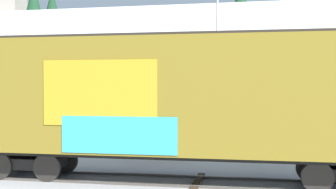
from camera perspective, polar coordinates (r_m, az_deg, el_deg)
The scene contains 7 objects.
ground_plane at distance 14.61m, azimuth -3.22°, elevation -11.12°, with size 260.00×260.00×0.00m, color #B2B5BC.
track at distance 14.38m, azimuth 0.70°, elevation -11.16°, with size 60.02×3.19×0.08m.
freight_car at distance 14.02m, azimuth 1.34°, elevation -0.38°, with size 15.96×3.41×4.82m.
flagpole at distance 24.40m, azimuth 6.08°, elevation 8.23°, with size 1.04×1.24×9.62m.
hillside at distance 70.47m, azimuth 8.59°, elevation 4.17°, with size 132.20×29.32×18.48m.
parked_car_tan at distance 20.35m, azimuth -1.82°, elevation -5.15°, with size 4.24×2.22×1.78m.
parked_car_silver at distance 19.97m, azimuth 14.92°, elevation -5.38°, with size 4.56×2.35×1.72m.
Camera 1 is at (3.65, -13.80, 3.10)m, focal length 46.75 mm.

